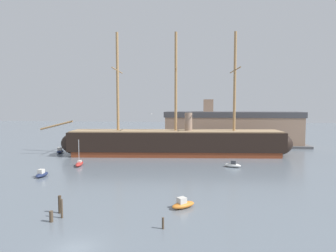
% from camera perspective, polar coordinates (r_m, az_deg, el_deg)
% --- Properties ---
extents(ground_plane, '(400.00, 400.00, 0.00)m').
position_cam_1_polar(ground_plane, '(31.68, -17.42, -21.82)').
color(ground_plane, slate).
extents(tall_ship, '(68.06, 16.12, 32.73)m').
position_cam_1_polar(tall_ship, '(79.37, 1.50, -3.17)').
color(tall_ship, brown).
rests_on(tall_ship, ground).
extents(motorboat_foreground_right, '(3.61, 3.36, 1.47)m').
position_cam_1_polar(motorboat_foreground_right, '(40.60, 2.92, -14.88)').
color(motorboat_foreground_right, orange).
rests_on(motorboat_foreground_right, ground).
extents(motorboat_mid_left, '(1.62, 3.62, 1.50)m').
position_cam_1_polar(motorboat_mid_left, '(61.57, -23.26, -8.56)').
color(motorboat_mid_left, '#1E284C').
rests_on(motorboat_mid_left, ground).
extents(sailboat_alongside_bow, '(2.14, 4.74, 5.96)m').
position_cam_1_polar(sailboat_alongside_bow, '(69.45, -16.79, -6.98)').
color(sailboat_alongside_bow, '#B22D28').
rests_on(sailboat_alongside_bow, ground).
extents(motorboat_alongside_stern, '(3.92, 2.67, 1.52)m').
position_cam_1_polar(motorboat_alongside_stern, '(66.61, 12.45, -7.35)').
color(motorboat_alongside_stern, silver).
rests_on(motorboat_alongside_stern, ground).
extents(motorboat_far_left, '(2.25, 4.06, 1.61)m').
position_cam_1_polar(motorboat_far_left, '(89.05, -20.17, -4.56)').
color(motorboat_far_left, '#1E284C').
rests_on(motorboat_far_left, ground).
extents(dinghy_far_right, '(1.54, 2.23, 0.48)m').
position_cam_1_polar(dinghy_far_right, '(81.76, 20.33, -5.57)').
color(dinghy_far_right, '#1E284C').
rests_on(dinghy_far_right, ground).
extents(dinghy_distant_centre, '(2.30, 2.57, 0.57)m').
position_cam_1_polar(dinghy_distant_centre, '(91.19, 1.70, -4.27)').
color(dinghy_distant_centre, orange).
rests_on(dinghy_distant_centre, ground).
extents(mooring_piling_nearest, '(0.44, 0.44, 1.32)m').
position_cam_1_polar(mooring_piling_nearest, '(38.65, -21.67, -15.97)').
color(mooring_piling_nearest, '#4C3D2D').
rests_on(mooring_piling_nearest, ground).
extents(mooring_piling_left_pair, '(0.27, 0.27, 2.34)m').
position_cam_1_polar(mooring_piling_left_pair, '(39.25, -19.88, -14.81)').
color(mooring_piling_left_pair, '#4C3D2D').
rests_on(mooring_piling_left_pair, ground).
extents(mooring_piling_right_pair, '(0.26, 0.26, 1.29)m').
position_cam_1_polar(mooring_piling_right_pair, '(34.36, -0.98, -18.30)').
color(mooring_piling_right_pair, '#4C3D2D').
rests_on(mooring_piling_right_pair, ground).
extents(mooring_piling_midwater, '(0.40, 0.40, 2.25)m').
position_cam_1_polar(mooring_piling_midwater, '(40.99, -20.22, -14.06)').
color(mooring_piling_midwater, '#423323').
rests_on(mooring_piling_midwater, ground).
extents(dockside_warehouse_right, '(48.07, 12.16, 15.39)m').
position_cam_1_polar(dockside_warehouse_right, '(100.40, 12.22, -0.51)').
color(dockside_warehouse_right, '#565659').
rests_on(dockside_warehouse_right, ground).
extents(seagull_in_flight, '(1.16, 0.41, 0.13)m').
position_cam_1_polar(seagull_in_flight, '(53.35, -3.19, 2.34)').
color(seagull_in_flight, silver).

